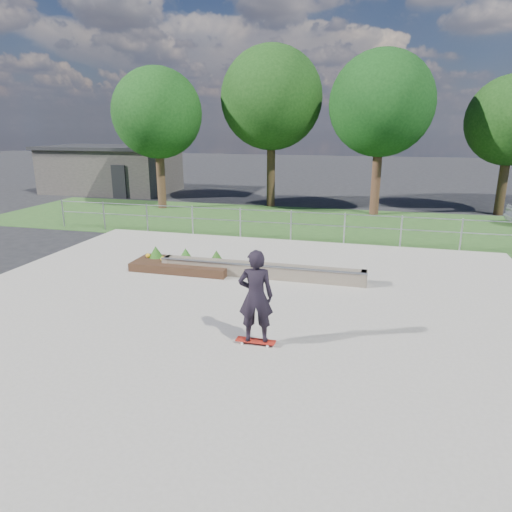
{
  "coord_description": "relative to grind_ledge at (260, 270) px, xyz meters",
  "views": [
    {
      "loc": [
        3.0,
        -9.2,
        4.27
      ],
      "look_at": [
        0.2,
        1.5,
        1.1
      ],
      "focal_mm": 32.0,
      "sensor_mm": 36.0,
      "label": 1
    }
  ],
  "objects": [
    {
      "name": "tree_mid_right",
      "position": [
        3.04,
        11.09,
        4.97
      ],
      "size": [
        4.9,
        4.9,
        7.7
      ],
      "color": "#382016",
      "rests_on": "ground"
    },
    {
      "name": "tree_mid_left",
      "position": [
        -2.46,
        12.09,
        5.34
      ],
      "size": [
        5.25,
        5.25,
        8.25
      ],
      "color": "black",
      "rests_on": "ground"
    },
    {
      "name": "skateboarder",
      "position": [
        0.94,
        -4.09,
        0.81
      ],
      "size": [
        0.8,
        0.57,
        1.96
      ],
      "color": "silver",
      "rests_on": "concrete_slab"
    },
    {
      "name": "tree_far_left",
      "position": [
        -7.96,
        10.09,
        4.59
      ],
      "size": [
        4.55,
        4.55,
        7.15
      ],
      "color": "#382316",
      "rests_on": "ground"
    },
    {
      "name": "building",
      "position": [
        -13.96,
        15.09,
        1.25
      ],
      "size": [
        8.4,
        5.4,
        3.0
      ],
      "color": "#322F2D",
      "rests_on": "ground"
    },
    {
      "name": "fence",
      "position": [
        0.04,
        4.59,
        0.51
      ],
      "size": [
        20.06,
        0.06,
        1.2
      ],
      "color": "#94979C",
      "rests_on": "ground"
    },
    {
      "name": "grass_verge",
      "position": [
        0.04,
        8.09,
        -0.25
      ],
      "size": [
        30.0,
        8.0,
        0.02
      ],
      "primitive_type": "cube",
      "color": "#26481C",
      "rests_on": "ground"
    },
    {
      "name": "grind_ledge",
      "position": [
        0.0,
        0.0,
        0.0
      ],
      "size": [
        6.0,
        0.44,
        0.43
      ],
      "color": "brown",
      "rests_on": "concrete_slab"
    },
    {
      "name": "tree_far_right",
      "position": [
        9.04,
        12.59,
        4.21
      ],
      "size": [
        4.2,
        4.2,
        6.6
      ],
      "color": "#322314",
      "rests_on": "ground"
    },
    {
      "name": "concrete_slab",
      "position": [
        0.04,
        -2.91,
        -0.23
      ],
      "size": [
        15.0,
        15.0,
        0.06
      ],
      "primitive_type": "cube",
      "color": "gray",
      "rests_on": "ground"
    },
    {
      "name": "ground",
      "position": [
        0.04,
        -2.91,
        -0.26
      ],
      "size": [
        120.0,
        120.0,
        0.0
      ],
      "primitive_type": "plane",
      "color": "black",
      "rests_on": "ground"
    },
    {
      "name": "planter_bed",
      "position": [
        -2.44,
        0.13,
        -0.02
      ],
      "size": [
        3.0,
        1.2,
        0.61
      ],
      "color": "black",
      "rests_on": "concrete_slab"
    }
  ]
}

